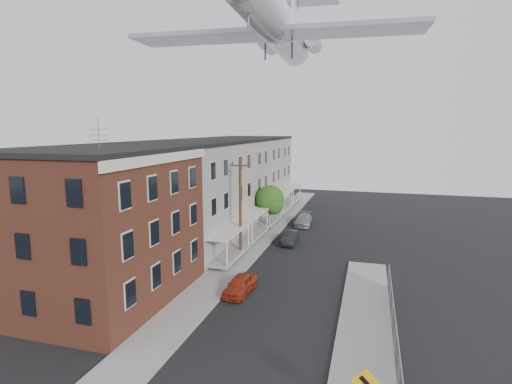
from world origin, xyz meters
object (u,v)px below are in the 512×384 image
(street_tree, at_px, (271,201))
(car_far, at_px, (303,220))
(utility_pole, at_px, (240,206))
(airplane, at_px, (278,27))
(car_near, at_px, (240,285))
(car_mid, at_px, (290,238))

(street_tree, xyz_separation_m, car_far, (3.16, 3.50, -2.78))
(utility_pole, relative_size, airplane, 0.29)
(street_tree, height_order, airplane, airplane)
(car_near, relative_size, airplane, 0.12)
(car_mid, bearing_deg, utility_pole, -125.99)
(car_far, bearing_deg, utility_pole, -108.24)
(car_near, distance_m, airplane, 25.09)
(car_mid, height_order, airplane, airplane)
(street_tree, bearing_deg, car_near, -82.87)
(utility_pole, relative_size, street_tree, 1.73)
(street_tree, bearing_deg, utility_pole, -91.89)
(utility_pole, relative_size, car_near, 2.37)
(airplane, bearing_deg, street_tree, 113.15)
(street_tree, relative_size, car_mid, 1.36)
(car_far, bearing_deg, street_tree, -135.75)
(car_near, bearing_deg, car_far, 90.81)
(car_near, bearing_deg, car_mid, 89.04)
(street_tree, distance_m, car_near, 18.06)
(car_near, bearing_deg, utility_pole, 111.44)
(utility_pole, height_order, car_near, utility_pole)
(car_mid, relative_size, airplane, 0.12)
(car_far, bearing_deg, airplane, -107.60)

